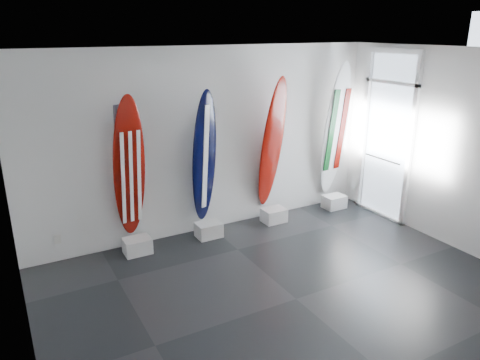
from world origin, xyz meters
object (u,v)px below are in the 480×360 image
surfboard_usa (129,168)px  surfboard_italy (335,130)px  surfboard_swiss (272,144)px  surfboard_navy (204,158)px

surfboard_usa → surfboard_italy: 3.81m
surfboard_usa → surfboard_italy: bearing=-7.0°
surfboard_swiss → surfboard_usa: bearing=163.3°
surfboard_swiss → surfboard_italy: (1.36, 0.00, 0.09)m
surfboard_swiss → surfboard_italy: bearing=-16.7°
surfboard_usa → surfboard_navy: 1.19m
surfboard_navy → surfboard_swiss: 1.26m
surfboard_italy → surfboard_usa: bearing=174.0°
surfboard_usa → surfboard_navy: (1.19, 0.00, -0.01)m
surfboard_swiss → surfboard_navy: bearing=163.3°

